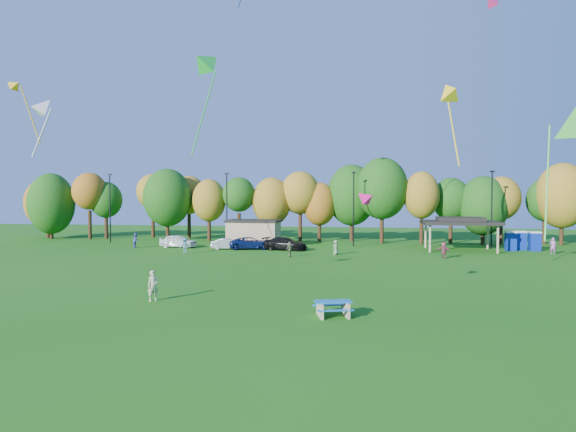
% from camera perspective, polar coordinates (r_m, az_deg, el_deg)
% --- Properties ---
extents(ground, '(160.00, 160.00, 0.00)m').
position_cam_1_polar(ground, '(24.08, -1.63, -12.36)').
color(ground, '#19600F').
rests_on(ground, ground).
extents(tree_line, '(93.57, 10.55, 11.15)m').
position_cam_1_polar(tree_line, '(68.61, 4.96, 2.03)').
color(tree_line, black).
rests_on(tree_line, ground).
extents(lamp_posts, '(64.50, 0.25, 9.09)m').
position_cam_1_polar(lamp_posts, '(62.93, 7.30, 1.09)').
color(lamp_posts, black).
rests_on(lamp_posts, ground).
extents(utility_building, '(6.30, 4.30, 3.25)m').
position_cam_1_polar(utility_building, '(62.74, -3.81, -1.89)').
color(utility_building, tan).
rests_on(utility_building, ground).
extents(pavilion, '(8.20, 6.20, 3.77)m').
position_cam_1_polar(pavilion, '(60.67, 18.57, -0.63)').
color(pavilion, tan).
rests_on(pavilion, ground).
extents(porta_potties, '(3.75, 2.00, 2.18)m').
position_cam_1_polar(porta_potties, '(63.47, 24.56, -2.52)').
color(porta_potties, '#0B2597').
rests_on(porta_potties, ground).
extents(picnic_table, '(2.18, 1.97, 0.79)m').
position_cam_1_polar(picnic_table, '(26.32, 5.00, -10.08)').
color(picnic_table, tan).
rests_on(picnic_table, ground).
extents(kite_flyer, '(0.76, 0.76, 1.78)m').
position_cam_1_polar(kite_flyer, '(30.93, -14.76, -7.50)').
color(kite_flyer, beige).
rests_on(kite_flyer, ground).
extents(car_a, '(4.74, 2.51, 1.54)m').
position_cam_1_polar(car_a, '(62.56, -12.11, -2.74)').
color(car_a, white).
rests_on(car_a, ground).
extents(car_b, '(3.99, 2.09, 1.25)m').
position_cam_1_polar(car_b, '(59.44, -6.71, -3.10)').
color(car_b, '#A4A5A9').
rests_on(car_b, ground).
extents(car_c, '(5.45, 3.45, 1.40)m').
position_cam_1_polar(car_c, '(59.32, -4.12, -3.03)').
color(car_c, navy).
rests_on(car_c, ground).
extents(car_d, '(5.30, 2.89, 1.46)m').
position_cam_1_polar(car_d, '(58.13, -0.30, -3.10)').
color(car_d, black).
rests_on(car_d, ground).
extents(far_person_0, '(0.72, 0.90, 1.76)m').
position_cam_1_polar(far_person_0, '(63.45, -16.55, -2.61)').
color(far_person_0, '#4B53A6').
rests_on(far_person_0, ground).
extents(far_person_1, '(0.83, 0.95, 1.54)m').
position_cam_1_polar(far_person_1, '(51.57, 0.19, -3.72)').
color(far_person_1, '#7A8953').
rests_on(far_person_1, ground).
extents(far_person_2, '(1.24, 1.07, 1.66)m').
position_cam_1_polar(far_person_2, '(55.89, -11.40, -3.25)').
color(far_person_2, teal).
rests_on(far_person_2, ground).
extents(far_person_3, '(0.76, 0.66, 1.76)m').
position_cam_1_polar(far_person_3, '(60.71, 27.35, -2.97)').
color(far_person_3, '#CA5FBD').
rests_on(far_person_3, ground).
extents(far_person_4, '(1.42, 1.40, 1.63)m').
position_cam_1_polar(far_person_4, '(52.64, 16.92, -3.64)').
color(far_person_4, '#9A4057').
rests_on(far_person_4, ground).
extents(far_person_5, '(0.85, 0.89, 1.54)m').
position_cam_1_polar(far_person_5, '(53.75, 5.32, -3.49)').
color(far_person_5, gray).
rests_on(far_person_5, ground).
extents(kite_4, '(1.87, 1.77, 1.51)m').
position_cam_1_polar(kite_4, '(46.26, 21.62, 21.42)').
color(kite_4, '#CC226A').
extents(kite_7, '(3.07, 1.06, 5.27)m').
position_cam_1_polar(kite_7, '(46.58, -28.28, 12.56)').
color(kite_7, gold).
extents(kite_8, '(3.14, 4.91, 7.95)m').
position_cam_1_polar(kite_8, '(30.96, 29.35, 9.28)').
color(kite_8, '#50DD4E').
extents(kite_11, '(1.44, 1.30, 1.20)m').
position_cam_1_polar(kite_11, '(29.85, 8.34, 2.08)').
color(kite_11, '#C70B64').
extents(kite_13, '(1.91, 3.39, 5.54)m').
position_cam_1_polar(kite_13, '(34.04, 17.42, 13.03)').
color(kite_13, yellow).
extents(kite_14, '(3.13, 4.39, 7.67)m').
position_cam_1_polar(kite_14, '(38.08, -8.67, 16.47)').
color(kite_14, green).
extents(kite_15, '(1.94, 1.93, 3.47)m').
position_cam_1_polar(kite_15, '(31.79, -25.43, 10.88)').
color(kite_15, silver).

